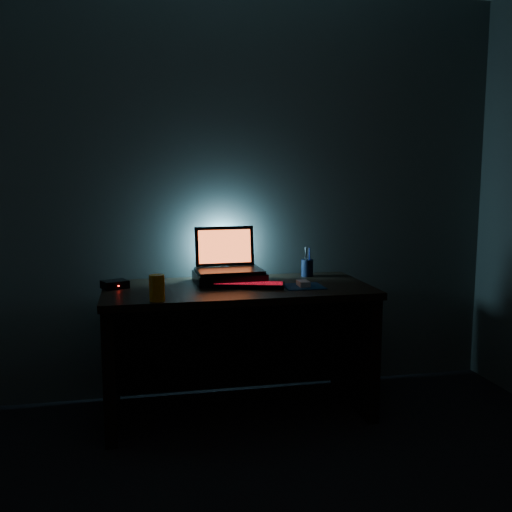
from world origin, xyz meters
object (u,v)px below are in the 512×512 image
at_px(pen_cup, 307,268).
at_px(juice_glass, 157,288).
at_px(keyboard, 249,285).
at_px(mouse, 303,283).
at_px(laptop, 227,261).
at_px(router, 115,284).

xyz_separation_m(pen_cup, juice_glass, (-0.94, -0.52, 0.01)).
distance_m(keyboard, juice_glass, 0.58).
height_order(pen_cup, juice_glass, juice_glass).
bearing_deg(juice_glass, mouse, 13.74).
xyz_separation_m(keyboard, juice_glass, (-0.52, -0.26, 0.05)).
bearing_deg(pen_cup, juice_glass, -151.04).
xyz_separation_m(mouse, juice_glass, (-0.82, -0.20, 0.05)).
bearing_deg(laptop, juice_glass, -135.07).
relative_size(mouse, juice_glass, 0.73).
distance_m(pen_cup, juice_glass, 1.08).
bearing_deg(pen_cup, mouse, -110.69).
height_order(laptop, pen_cup, laptop).
relative_size(laptop, router, 2.38).
height_order(mouse, router, router).
bearing_deg(juice_glass, pen_cup, 28.96).
bearing_deg(keyboard, pen_cup, 48.46).
bearing_deg(keyboard, router, -172.58).
xyz_separation_m(laptop, keyboard, (0.09, -0.22, -0.11)).
relative_size(keyboard, juice_glass, 3.16).
height_order(mouse, pen_cup, pen_cup).
distance_m(laptop, juice_glass, 0.64).
bearing_deg(keyboard, laptop, 128.13).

